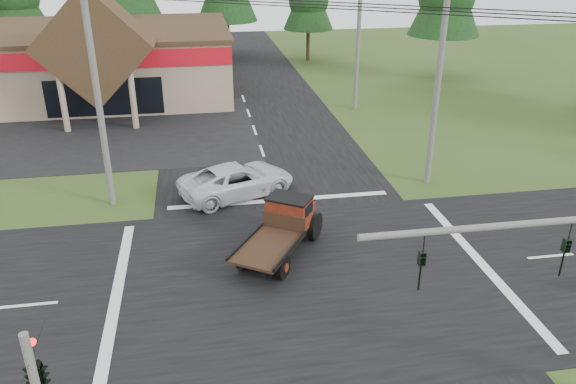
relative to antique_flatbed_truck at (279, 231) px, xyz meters
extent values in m
plane|color=#304819|center=(0.78, -1.99, -1.08)|extent=(120.00, 120.00, 0.00)
cube|color=black|center=(0.78, -1.99, -1.07)|extent=(12.00, 120.00, 0.02)
cube|color=black|center=(0.78, -1.99, -1.07)|extent=(120.00, 12.00, 0.02)
cube|color=black|center=(-13.22, 17.01, -1.07)|extent=(28.00, 14.00, 0.02)
cube|color=tan|center=(-15.22, 28.01, 1.42)|extent=(30.00, 15.00, 5.00)
cube|color=#3C2818|center=(-15.22, 28.01, 3.97)|extent=(30.40, 15.40, 0.30)
cube|color=#A00C17|center=(-15.22, 20.46, 3.02)|extent=(30.00, 0.12, 1.20)
cube|color=#3C2818|center=(-9.22, 19.51, 4.22)|extent=(7.78, 4.00, 7.78)
cylinder|color=tan|center=(-11.42, 17.81, 0.92)|extent=(0.40, 0.40, 4.00)
cylinder|color=tan|center=(-7.02, 17.81, 0.92)|extent=(0.40, 0.40, 4.00)
cube|color=black|center=(-9.22, 20.49, 0.42)|extent=(8.00, 0.08, 2.60)
cylinder|color=#595651|center=(4.28, -9.49, 4.92)|extent=(8.00, 0.16, 0.16)
imported|color=black|center=(5.28, -9.49, 3.92)|extent=(0.16, 0.20, 1.00)
imported|color=black|center=(1.78, -9.49, 3.92)|extent=(0.16, 0.20, 1.00)
imported|color=black|center=(-6.72, -9.29, 2.62)|extent=(0.53, 2.48, 1.00)
sphere|color=#FF0C0C|center=(-6.72, -9.14, 2.82)|extent=(0.18, 0.18, 0.18)
cylinder|color=#595651|center=(-7.22, 6.01, 4.17)|extent=(0.30, 0.30, 10.50)
cylinder|color=#595651|center=(8.78, 6.01, 4.67)|extent=(0.30, 0.30, 11.50)
cylinder|color=#595651|center=(8.78, 20.01, 4.52)|extent=(0.30, 0.30, 11.20)
cylinder|color=#332316|center=(-19.22, 40.01, 0.67)|extent=(0.36, 0.36, 3.50)
cylinder|color=#332316|center=(-9.22, 39.01, 1.19)|extent=(0.36, 0.36, 4.55)
cylinder|color=#332316|center=(0.78, 40.01, 0.84)|extent=(0.36, 0.36, 3.85)
cylinder|color=#332316|center=(8.78, 38.01, 0.49)|extent=(0.36, 0.36, 3.15)
sphere|color=black|center=(8.78, 38.01, 4.77)|extent=(3.96, 3.96, 3.96)
cylinder|color=#332316|center=(18.78, 28.01, 0.84)|extent=(0.36, 0.36, 3.85)
imported|color=silver|center=(-1.18, 6.06, -0.28)|extent=(6.31, 4.61, 1.60)
camera|label=1|loc=(-2.89, -19.47, 10.74)|focal=35.00mm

